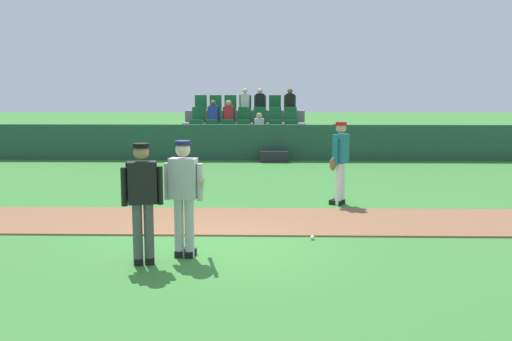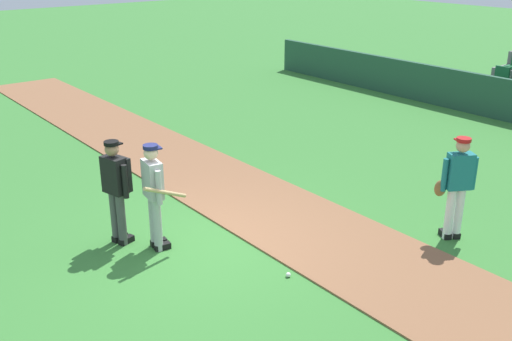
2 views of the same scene
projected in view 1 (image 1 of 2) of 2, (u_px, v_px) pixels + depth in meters
The scene contains 9 objects.
ground_plane at pixel (212, 246), 9.94m from camera, with size 80.00×80.00×0.00m, color #387A33.
infield_dirt_path at pixel (220, 221), 11.67m from camera, with size 28.00×2.23×0.03m, color brown.
dugout_fence at pixel (242, 142), 20.38m from camera, with size 20.00×0.16×1.17m, color #234C38.
stadium_bleachers at pixel (244, 136), 22.24m from camera, with size 4.45×2.95×2.30m.
batter_grey_jersey at pixel (184, 194), 9.21m from camera, with size 0.65×0.80×1.76m.
umpire_home_plate at pixel (142, 196), 8.85m from camera, with size 0.57×0.37×1.76m.
runner_teal_jersey at pixel (340, 160), 13.10m from camera, with size 0.48×0.59×1.76m.
baseball at pixel (312, 238), 10.35m from camera, with size 0.07×0.07×0.07m, color white.
equipment_bag at pixel (274, 156), 19.97m from camera, with size 0.90×0.36×0.36m, color #232328.
Camera 1 is at (0.93, -9.64, 2.66)m, focal length 43.66 mm.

